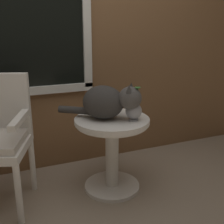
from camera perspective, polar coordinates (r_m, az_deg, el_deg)
The scene contains 5 objects.
ground_plane at distance 2.24m, azimuth -3.56°, elevation -17.84°, with size 6.00×6.00×0.00m, color gray.
back_wall at distance 2.55m, azimuth -10.10°, elevation 17.18°, with size 4.00×0.07×2.60m.
wicker_side_table at distance 2.23m, azimuth 0.00°, elevation -5.87°, with size 0.58×0.58×0.60m.
cat at distance 2.11m, azimuth -0.91°, elevation 2.10°, with size 0.56×0.44×0.28m.
pewter_vase_with_ivy at distance 2.10m, azimuth 4.39°, elevation 0.59°, with size 0.12×0.12×0.26m.
Camera 1 is at (-0.58, -1.75, 1.27)m, focal length 45.42 mm.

